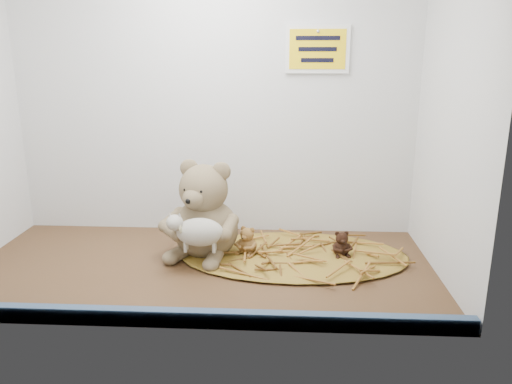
# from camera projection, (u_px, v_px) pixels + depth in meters

# --- Properties ---
(alcove_shell) EXTENTS (1.20, 0.60, 0.90)m
(alcove_shell) POSITION_uv_depth(u_px,v_px,m) (203.00, 89.00, 1.27)
(alcove_shell) COLOR #432F17
(alcove_shell) RESTS_ON ground
(front_rail) EXTENTS (1.19, 0.02, 0.04)m
(front_rail) POSITION_uv_depth(u_px,v_px,m) (179.00, 318.00, 1.02)
(front_rail) COLOR #3E5777
(front_rail) RESTS_ON shelf_floor
(straw_bed) EXTENTS (0.62, 0.36, 0.01)m
(straw_bed) POSITION_uv_depth(u_px,v_px,m) (294.00, 255.00, 1.36)
(straw_bed) COLOR olive
(straw_bed) RESTS_ON shelf_floor
(main_teddy) EXTENTS (0.28, 0.28, 0.27)m
(main_teddy) POSITION_uv_depth(u_px,v_px,m) (205.00, 209.00, 1.35)
(main_teddy) COLOR olive
(main_teddy) RESTS_ON shelf_floor
(toy_lamb) EXTENTS (0.16, 0.10, 0.10)m
(toy_lamb) POSITION_uv_depth(u_px,v_px,m) (200.00, 232.00, 1.26)
(toy_lamb) COLOR beige
(toy_lamb) RESTS_ON main_teddy
(mini_teddy_tan) EXTENTS (0.08, 0.09, 0.08)m
(mini_teddy_tan) POSITION_uv_depth(u_px,v_px,m) (247.00, 239.00, 1.36)
(mini_teddy_tan) COLOR brown
(mini_teddy_tan) RESTS_ON straw_bed
(mini_teddy_brown) EXTENTS (0.06, 0.07, 0.07)m
(mini_teddy_brown) POSITION_uv_depth(u_px,v_px,m) (341.00, 242.00, 1.35)
(mini_teddy_brown) COLOR black
(mini_teddy_brown) RESTS_ON straw_bed
(wall_sign) EXTENTS (0.16, 0.01, 0.11)m
(wall_sign) POSITION_uv_depth(u_px,v_px,m) (317.00, 49.00, 1.42)
(wall_sign) COLOR #DDB40B
(wall_sign) RESTS_ON back_wall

